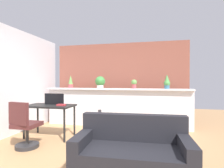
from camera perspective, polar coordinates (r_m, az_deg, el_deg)
ground_plane at (r=3.37m, az=-6.11°, el=-21.85°), size 12.00×12.00×0.00m
divider_wall at (r=5.10m, az=1.23°, el=-7.81°), size 4.14×0.16×1.06m
plant_shelf at (r=5.00m, az=1.14°, el=-1.65°), size 4.14×0.28×0.04m
brick_wall_behind at (r=5.63m, az=2.45°, el=0.38°), size 4.14×0.10×2.50m
side_wall_left at (r=4.71m, az=-32.15°, el=0.74°), size 0.12×4.40×2.60m
potted_plant_0 at (r=5.47m, az=-13.18°, el=0.75°), size 0.14×0.14×0.38m
potted_plant_1 at (r=5.11m, az=-3.83°, el=0.67°), size 0.29×0.29×0.35m
potted_plant_2 at (r=4.95m, az=7.12°, el=0.15°), size 0.16×0.16×0.25m
potted_plant_3 at (r=4.93m, az=17.28°, el=0.62°), size 0.17×0.17×0.39m
desk at (r=4.40m, az=-19.39°, el=-7.47°), size 1.10×0.60×0.75m
tv_monitor at (r=4.41m, az=-18.13°, el=-4.62°), size 0.48×0.04×0.26m
office_chair at (r=3.90m, az=-26.32°, el=-12.74°), size 0.47×0.48×0.91m
side_cube_shelf at (r=4.19m, az=-4.30°, el=-13.64°), size 0.40×0.41×0.50m
vase_on_shelf at (r=4.12m, az=-3.99°, el=-9.27°), size 0.08×0.08×0.15m
book_on_desk at (r=4.16m, az=-16.03°, el=-6.50°), size 0.19×0.10×0.04m
couch at (r=2.66m, az=6.49°, el=-21.66°), size 1.59×0.82×0.80m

